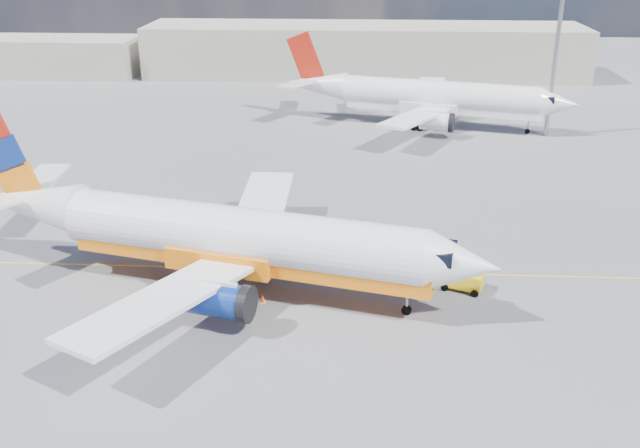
# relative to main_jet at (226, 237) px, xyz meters

# --- Properties ---
(ground) EXTENTS (240.00, 240.00, 0.00)m
(ground) POSITION_rel_main_jet_xyz_m (4.27, -0.11, -3.77)
(ground) COLOR #5C5B60
(ground) RESTS_ON ground
(taxi_line) EXTENTS (70.00, 0.15, 0.01)m
(taxi_line) POSITION_rel_main_jet_xyz_m (4.27, 2.89, -3.76)
(taxi_line) COLOR yellow
(taxi_line) RESTS_ON ground
(terminal_main) EXTENTS (70.00, 14.00, 8.00)m
(terminal_main) POSITION_rel_main_jet_xyz_m (9.27, 74.89, 0.23)
(terminal_main) COLOR #BBB4A1
(terminal_main) RESTS_ON ground
(terminal_annex) EXTENTS (26.00, 10.00, 6.00)m
(terminal_annex) POSITION_rel_main_jet_xyz_m (-40.73, 71.89, -0.77)
(terminal_annex) COLOR #BBB4A1
(terminal_annex) RESTS_ON ground
(main_jet) EXTENTS (37.42, 28.61, 11.30)m
(main_jet) POSITION_rel_main_jet_xyz_m (0.00, 0.00, 0.00)
(main_jet) COLOR white
(main_jet) RESTS_ON ground
(second_jet) EXTENTS (35.63, 27.23, 10.76)m
(second_jet) POSITION_rel_main_jet_xyz_m (17.26, 43.20, -0.18)
(second_jet) COLOR white
(second_jet) RESTS_ON ground
(gse_tug) EXTENTS (3.02, 2.48, 1.90)m
(gse_tug) POSITION_rel_main_jet_xyz_m (15.86, 0.65, -2.87)
(gse_tug) COLOR black
(gse_tug) RESTS_ON ground
(traffic_cone) EXTENTS (0.38, 0.38, 0.54)m
(traffic_cone) POSITION_rel_main_jet_xyz_m (2.62, -1.95, -3.50)
(traffic_cone) COLOR white
(traffic_cone) RESTS_ON ground
(floodlight_mast) EXTENTS (1.65, 1.65, 22.59)m
(floodlight_mast) POSITION_rel_main_jet_xyz_m (30.60, 39.57, 9.78)
(floodlight_mast) COLOR #92929A
(floodlight_mast) RESTS_ON ground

